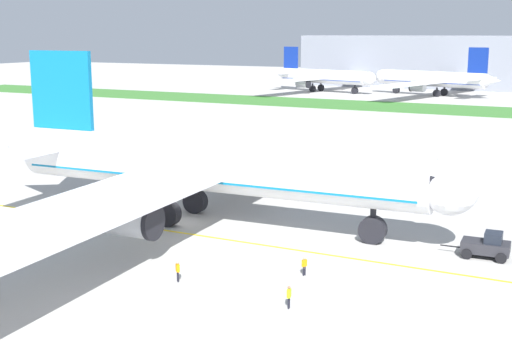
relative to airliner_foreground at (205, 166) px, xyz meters
The scene contains 13 objects.
ground_plane 6.47m from the airliner_foreground, 147.13° to the right, with size 600.00×600.00×0.00m, color #ADAAA5.
apron_taxi_line 7.63m from the airliner_foreground, 119.13° to the right, with size 280.00×0.36×0.01m, color yellow.
grass_median_strip 116.95m from the airliner_foreground, 91.19° to the left, with size 320.00×24.00×0.10m, color #38722D.
airliner_foreground is the anchor object (origin of this frame).
pushback_tug 27.74m from the airliner_foreground, ahead, with size 5.81×2.77×2.29m.
ground_crew_wingwalker_port 18.71m from the airliner_foreground, 33.78° to the right, with size 0.36×0.51×1.55m.
ground_crew_marshaller_front 23.95m from the airliner_foreground, 45.09° to the right, with size 0.32×0.57×1.65m.
ground_crew_wingwalker_starboard 17.71m from the airliner_foreground, 66.65° to the right, with size 0.48×0.48×1.66m.
service_truck_baggage_loader 44.55m from the airliner_foreground, 108.44° to the left, with size 6.23×3.09×2.78m.
service_truck_fuel_bowser 69.44m from the airliner_foreground, 142.64° to the left, with size 6.19×4.59×2.58m.
parked_airliner_far_left 159.31m from the airliner_foreground, 106.78° to the left, with size 39.09×61.85×14.37m.
parked_airliner_far_centre 153.95m from the airliner_foreground, 93.61° to the left, with size 40.32×63.91×14.80m.
terminal_building 187.12m from the airliner_foreground, 88.96° to the left, with size 134.26×20.00×18.00m, color gray.
Camera 1 is at (36.92, -56.35, 18.92)m, focal length 47.96 mm.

